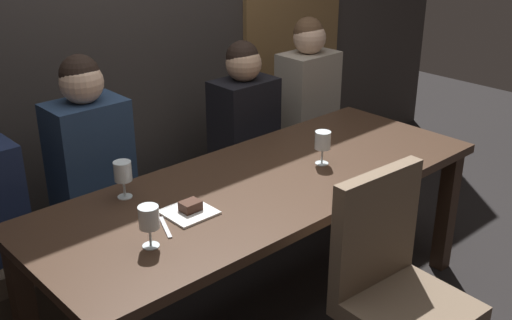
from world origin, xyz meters
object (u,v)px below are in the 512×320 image
at_px(banquette_bench, 179,224).
at_px(wine_glass_far_right, 323,142).
at_px(dining_table, 265,198).
at_px(chair_near_side, 394,280).
at_px(diner_far_end, 244,110).
at_px(dessert_plate, 189,210).
at_px(diner_bearded, 89,146).
at_px(wine_glass_center_front, 123,173).
at_px(fork_on_table, 165,227).
at_px(diner_near_end, 308,85).
at_px(wine_glass_center_back, 149,218).

xyz_separation_m(banquette_bench, wine_glass_far_right, (0.33, -0.75, 0.62)).
distance_m(dining_table, banquette_bench, 0.82).
height_order(chair_near_side, diner_far_end, diner_far_end).
bearing_deg(dessert_plate, dining_table, 2.69).
relative_size(diner_far_end, wine_glass_far_right, 4.55).
xyz_separation_m(chair_near_side, diner_bearded, (-0.51, 1.40, 0.28)).
xyz_separation_m(wine_glass_center_front, fork_on_table, (-0.03, -0.34, -0.11)).
height_order(diner_near_end, dessert_plate, diner_near_end).
relative_size(banquette_bench, wine_glass_far_right, 15.24).
distance_m(diner_far_end, wine_glass_center_front, 1.10).
bearing_deg(wine_glass_center_front, banquette_bench, 36.93).
bearing_deg(diner_near_end, fork_on_table, -154.91).
relative_size(wine_glass_far_right, wine_glass_center_front, 1.00).
xyz_separation_m(dining_table, chair_near_side, (0.01, -0.72, -0.09)).
height_order(wine_glass_center_front, fork_on_table, wine_glass_center_front).
relative_size(dining_table, wine_glass_far_right, 13.41).
distance_m(chair_near_side, wine_glass_center_front, 1.19).
distance_m(wine_glass_far_right, wine_glass_center_back, 1.04).
bearing_deg(fork_on_table, chair_near_side, -25.48).
bearing_deg(fork_on_table, dining_table, 28.25).
relative_size(banquette_bench, chair_near_side, 2.55).
relative_size(banquette_bench, dessert_plate, 13.16).
height_order(dining_table, wine_glass_center_back, wine_glass_center_back).
height_order(diner_bearded, wine_glass_center_back, diner_bearded).
height_order(dessert_plate, fork_on_table, dessert_plate).
bearing_deg(wine_glass_center_back, wine_glass_center_front, 70.68).
distance_m(dining_table, wine_glass_center_back, 0.74).
distance_m(wine_glass_center_back, dessert_plate, 0.30).
bearing_deg(diner_bearded, wine_glass_center_back, -104.06).
bearing_deg(wine_glass_center_front, fork_on_table, -94.68).
relative_size(chair_near_side, diner_far_end, 1.31).
height_order(banquette_bench, diner_far_end, diner_far_end).
distance_m(diner_far_end, diner_near_end, 0.56).
relative_size(chair_near_side, dessert_plate, 5.16).
bearing_deg(diner_far_end, wine_glass_far_right, -100.91).
height_order(banquette_bench, wine_glass_far_right, wine_glass_far_right).
xyz_separation_m(diner_far_end, wine_glass_center_back, (-1.17, -0.80, 0.05)).
xyz_separation_m(diner_near_end, fork_on_table, (-1.61, -0.76, -0.09)).
distance_m(banquette_bench, diner_bearded, 0.79).
relative_size(wine_glass_far_right, wine_glass_center_back, 1.00).
height_order(wine_glass_center_front, wine_glass_center_back, same).
height_order(dining_table, banquette_bench, dining_table).
relative_size(diner_far_end, wine_glass_center_front, 4.55).
xyz_separation_m(diner_bearded, fork_on_table, (-0.09, -0.74, -0.10)).
bearing_deg(wine_glass_far_right, diner_near_end, 46.92).
bearing_deg(diner_near_end, diner_bearded, -179.37).
distance_m(diner_bearded, diner_near_end, 1.53).
relative_size(wine_glass_center_front, wine_glass_center_back, 1.00).
xyz_separation_m(wine_glass_far_right, wine_glass_center_back, (-1.03, -0.08, 0.00)).
distance_m(banquette_bench, diner_far_end, 0.74).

